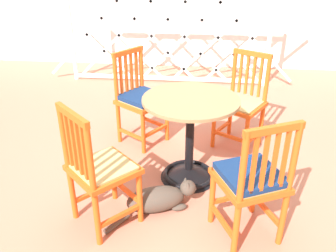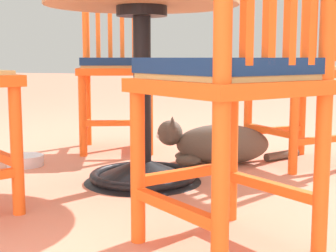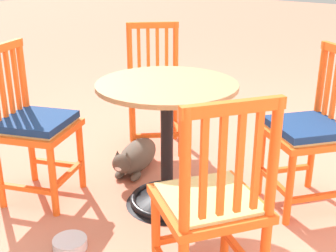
{
  "view_description": "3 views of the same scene",
  "coord_description": "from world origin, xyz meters",
  "px_view_note": "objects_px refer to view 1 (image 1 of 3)",
  "views": [
    {
      "loc": [
        0.08,
        -2.33,
        1.78
      ],
      "look_at": [
        -0.17,
        0.15,
        0.5
      ],
      "focal_mm": 37.85,
      "sensor_mm": 36.0,
      "label": 1
    },
    {
      "loc": [
        -0.78,
        2.05,
        0.5
      ],
      "look_at": [
        -0.14,
        0.28,
        0.25
      ],
      "focal_mm": 53.78,
      "sensor_mm": 36.0,
      "label": 2
    },
    {
      "loc": [
        1.73,
        1.66,
        1.36
      ],
      "look_at": [
        0.09,
        0.28,
        0.53
      ],
      "focal_mm": 47.4,
      "sensor_mm": 36.0,
      "label": 3
    }
  ],
  "objects_px": {
    "cafe_table": "(189,148)",
    "orange_chair_near_fence": "(141,100)",
    "tabby_cat": "(161,198)",
    "orange_chair_at_corner": "(251,181)",
    "orange_chair_facing_out": "(100,171)",
    "pet_water_bowl": "(265,185)",
    "orange_chair_by_planter": "(241,104)"
  },
  "relations": [
    {
      "from": "cafe_table",
      "to": "orange_chair_facing_out",
      "type": "xyz_separation_m",
      "value": [
        -0.58,
        -0.61,
        0.15
      ]
    },
    {
      "from": "tabby_cat",
      "to": "orange_chair_at_corner",
      "type": "bearing_deg",
      "value": -18.16
    },
    {
      "from": "tabby_cat",
      "to": "cafe_table",
      "type": "bearing_deg",
      "value": 66.85
    },
    {
      "from": "orange_chair_by_planter",
      "to": "cafe_table",
      "type": "bearing_deg",
      "value": -126.61
    },
    {
      "from": "orange_chair_at_corner",
      "to": "pet_water_bowl",
      "type": "bearing_deg",
      "value": 68.48
    },
    {
      "from": "orange_chair_by_planter",
      "to": "tabby_cat",
      "type": "distance_m",
      "value": 1.28
    },
    {
      "from": "orange_chair_by_planter",
      "to": "tabby_cat",
      "type": "bearing_deg",
      "value": -121.49
    },
    {
      "from": "cafe_table",
      "to": "orange_chair_facing_out",
      "type": "relative_size",
      "value": 0.83
    },
    {
      "from": "orange_chair_by_planter",
      "to": "pet_water_bowl",
      "type": "relative_size",
      "value": 5.36
    },
    {
      "from": "orange_chair_near_fence",
      "to": "pet_water_bowl",
      "type": "distance_m",
      "value": 1.4
    },
    {
      "from": "cafe_table",
      "to": "pet_water_bowl",
      "type": "bearing_deg",
      "value": -8.14
    },
    {
      "from": "orange_chair_at_corner",
      "to": "orange_chair_near_fence",
      "type": "distance_m",
      "value": 1.55
    },
    {
      "from": "orange_chair_at_corner",
      "to": "pet_water_bowl",
      "type": "height_order",
      "value": "orange_chair_at_corner"
    },
    {
      "from": "orange_chair_facing_out",
      "to": "pet_water_bowl",
      "type": "relative_size",
      "value": 5.36
    },
    {
      "from": "orange_chair_at_corner",
      "to": "tabby_cat",
      "type": "distance_m",
      "value": 0.73
    },
    {
      "from": "orange_chair_facing_out",
      "to": "tabby_cat",
      "type": "height_order",
      "value": "orange_chair_facing_out"
    },
    {
      "from": "tabby_cat",
      "to": "pet_water_bowl",
      "type": "distance_m",
      "value": 0.9
    },
    {
      "from": "cafe_table",
      "to": "orange_chair_facing_out",
      "type": "bearing_deg",
      "value": -133.58
    },
    {
      "from": "orange_chair_at_corner",
      "to": "orange_chair_by_planter",
      "type": "height_order",
      "value": "same"
    },
    {
      "from": "pet_water_bowl",
      "to": "orange_chair_near_fence",
      "type": "bearing_deg",
      "value": 148.73
    },
    {
      "from": "orange_chair_by_planter",
      "to": "orange_chair_facing_out",
      "type": "height_order",
      "value": "same"
    },
    {
      "from": "cafe_table",
      "to": "tabby_cat",
      "type": "height_order",
      "value": "cafe_table"
    },
    {
      "from": "orange_chair_by_planter",
      "to": "tabby_cat",
      "type": "height_order",
      "value": "orange_chair_by_planter"
    },
    {
      "from": "orange_chair_at_corner",
      "to": "orange_chair_facing_out",
      "type": "relative_size",
      "value": 1.0
    },
    {
      "from": "cafe_table",
      "to": "pet_water_bowl",
      "type": "xyz_separation_m",
      "value": [
        0.64,
        -0.09,
        -0.26
      ]
    },
    {
      "from": "cafe_table",
      "to": "orange_chair_by_planter",
      "type": "height_order",
      "value": "orange_chair_by_planter"
    },
    {
      "from": "orange_chair_by_planter",
      "to": "orange_chair_near_fence",
      "type": "bearing_deg",
      "value": -178.98
    },
    {
      "from": "orange_chair_near_fence",
      "to": "tabby_cat",
      "type": "height_order",
      "value": "orange_chair_near_fence"
    },
    {
      "from": "orange_chair_at_corner",
      "to": "orange_chair_by_planter",
      "type": "xyz_separation_m",
      "value": [
        0.04,
        1.26,
        -0.01
      ]
    },
    {
      "from": "orange_chair_at_corner",
      "to": "orange_chair_near_fence",
      "type": "relative_size",
      "value": 1.0
    },
    {
      "from": "orange_chair_near_fence",
      "to": "tabby_cat",
      "type": "distance_m",
      "value": 1.14
    },
    {
      "from": "cafe_table",
      "to": "orange_chair_near_fence",
      "type": "height_order",
      "value": "orange_chair_near_fence"
    }
  ]
}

